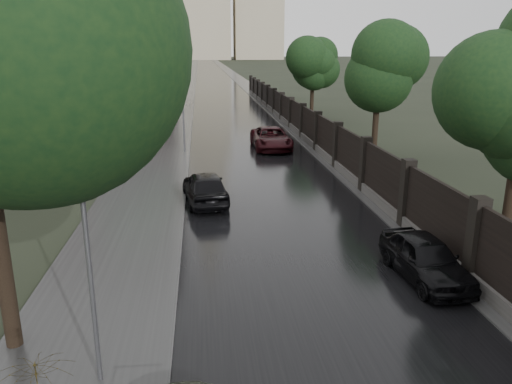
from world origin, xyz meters
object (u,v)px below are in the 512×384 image
Objects in this scene: car_right_near at (425,258)px; tree_right_b at (378,79)px; lamp_post at (89,267)px; hatchback_left at (205,187)px; tree_right_c at (313,67)px; car_right_far at (271,138)px; traffic_light at (183,118)px; tree_left_far at (132,69)px.

tree_right_b is at bearing 72.16° from car_right_near.
hatchback_left is (2.31, 12.50, -1.93)m from lamp_post.
tree_right_c reaches higher than car_right_far.
traffic_light is (-11.80, 2.99, -2.55)m from tree_right_b.
tree_right_b is at bearing -150.15° from hatchback_left.
tree_left_far is 1.05× the size of tree_right_c.
tree_left_far reaches higher than traffic_light.
car_right_far is (-5.90, 4.10, -4.21)m from tree_right_b.
car_right_far is (9.60, -3.90, -4.50)m from tree_left_far.
lamp_post is at bearing 72.27° from hatchback_left.
tree_left_far reaches higher than car_right_far.
tree_right_c is 1.75× the size of traffic_light.
tree_right_c is 34.96m from car_right_near.
tree_right_b is at bearing 57.82° from lamp_post.
lamp_post is at bearing -108.52° from tree_right_c.
lamp_post is (-12.90, -20.50, -2.28)m from tree_right_b.
car_right_near is at bearing -103.99° from tree_right_b.
tree_left_far is 27.37m from car_right_near.
lamp_post is 1.30× the size of car_right_near.
hatchback_left is at bearing -142.91° from tree_right_b.
car_right_far is (7.00, 24.60, -1.93)m from lamp_post.
tree_left_far reaches higher than car_right_near.
car_right_near is 0.74× the size of car_right_far.
tree_right_c is 1.62× the size of hatchback_left.
hatchback_left reaches higher than car_right_near.
tree_right_b is 1.78× the size of car_right_near.
hatchback_left is 10.65m from car_right_near.
traffic_light is (1.10, 23.49, -0.27)m from lamp_post.
hatchback_left is at bearing 79.51° from lamp_post.
tree_right_c is 28.39m from hatchback_left.
tree_right_c reaches higher than hatchback_left.
hatchback_left is (1.21, -11.00, -1.66)m from traffic_light.
car_right_far is at bearing 91.15° from car_right_near.
tree_left_far is 11.30m from car_right_far.
tree_right_c is at bearing 32.83° from tree_left_far.
tree_right_b is 24.33m from lamp_post.
car_right_near is at bearing 120.26° from hatchback_left.
tree_left_far is 1.39× the size of car_right_far.
tree_right_b is (15.50, -8.00, -0.29)m from tree_left_far.
car_right_near is (-4.10, -16.45, -4.28)m from tree_right_b.
car_right_far is at bearing 10.60° from traffic_light.
tree_right_c is at bearing 71.48° from lamp_post.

